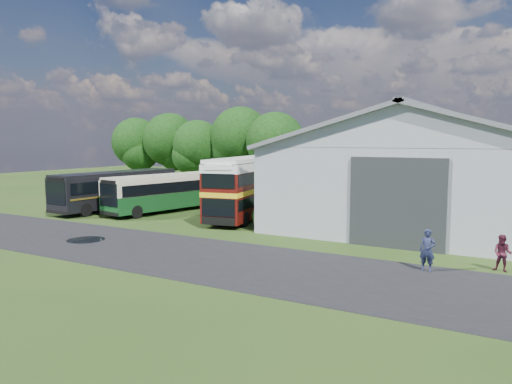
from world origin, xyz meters
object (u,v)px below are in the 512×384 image
Objects in this scene: bus_green_single at (167,192)px; visitor_a at (427,251)px; bus_dark_single at (117,189)px; visitor_b at (502,254)px; bus_maroon_double at (246,188)px; storage_shed at (439,163)px.

bus_green_single is 5.91× the size of visitor_a.
visitor_b is at bearing -7.42° from bus_dark_single.
bus_maroon_double is at bearing 151.51° from visitor_a.
visitor_a reaches higher than visitor_b.
bus_dark_single is 30.55m from visitor_b.
visitor_a is (2.48, -16.10, -3.20)m from storage_shed.
visitor_a is (15.06, -9.05, -1.33)m from bus_maroon_double.
bus_maroon_double reaches higher than visitor_a.
storage_shed is 14.76× the size of visitor_b.
bus_dark_single is (-24.55, -8.60, -2.45)m from storage_shed.
visitor_a is at bearing -81.26° from storage_shed.
storage_shed is at bearing 22.94° from bus_dark_single.
bus_dark_single is at bearing -178.94° from visitor_b.
storage_shed is at bearing 101.24° from visitor_a.
bus_dark_single is 6.14× the size of visitor_a.
bus_green_single is 0.96× the size of bus_dark_single.
bus_maroon_double is at bearing 13.01° from bus_green_single.
bus_green_single is at bearing 171.77° from bus_maroon_double.
bus_green_single is at bearing 176.62° from visitor_b.
bus_green_single is 1.03× the size of bus_maroon_double.
bus_dark_single is 7.05× the size of visitor_b.
bus_maroon_double is (7.44, 0.35, 0.66)m from bus_green_single.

